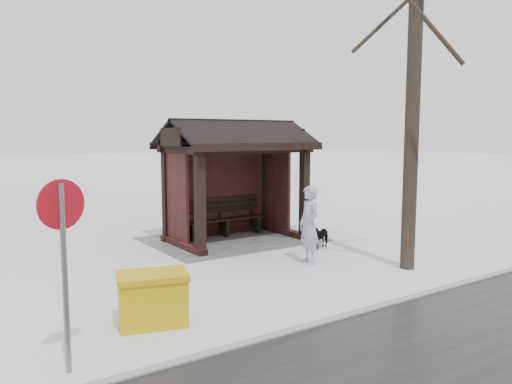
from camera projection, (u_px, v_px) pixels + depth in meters
The scene contains 8 objects.
ground at pixel (236, 241), 12.80m from camera, with size 120.00×120.00×0.00m, color white.
kerb at pixel (411, 298), 8.27m from camera, with size 120.00×0.15×0.06m, color gray.
trampled_patch at pixel (232, 239), 12.97m from camera, with size 4.20×3.20×0.02m, color gray.
bus_shelter at pixel (233, 156), 12.68m from camera, with size 3.60×2.40×3.09m.
pedestrian at pixel (309, 225), 10.44m from camera, with size 0.60×0.40×1.66m, color #ADA0BB.
dog at pixel (319, 236), 11.99m from camera, with size 0.31×0.69×0.58m, color black.
grit_bin at pixel (153, 298), 7.12m from camera, with size 1.13×0.92×0.76m.
road_sign at pixel (62, 234), 5.56m from camera, with size 0.55×0.20×2.23m.
Camera 1 is at (6.61, 10.71, 2.71)m, focal length 35.00 mm.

